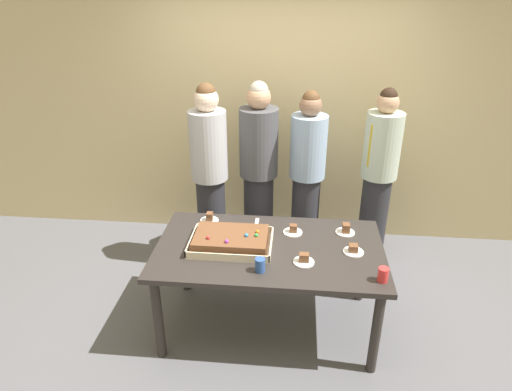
{
  "coord_description": "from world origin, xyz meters",
  "views": [
    {
      "loc": [
        0.17,
        -2.82,
        2.54
      ],
      "look_at": [
        -0.11,
        0.15,
        1.09
      ],
      "focal_mm": 31.46,
      "sensor_mm": 36.0,
      "label": 1
    }
  ],
  "objects_px": {
    "plated_slice_center_front": "(210,219)",
    "drink_cup_middle": "(383,275)",
    "drink_cup_nearest": "(260,265)",
    "person_left_edge_reaching": "(259,171)",
    "party_table": "(269,257)",
    "plated_slice_near_right": "(346,230)",
    "plated_slice_near_left": "(304,260)",
    "cake_server_utensil": "(256,224)",
    "sheet_cake": "(231,240)",
    "plated_slice_far_left": "(353,250)",
    "person_serving_front": "(378,176)",
    "person_striped_tie_right": "(307,177)",
    "plated_slice_far_right": "(293,231)",
    "person_green_shirt_behind": "(210,175)"
  },
  "relations": [
    {
      "from": "drink_cup_nearest",
      "to": "person_green_shirt_behind",
      "type": "height_order",
      "value": "person_green_shirt_behind"
    },
    {
      "from": "party_table",
      "to": "plated_slice_far_left",
      "type": "distance_m",
      "value": 0.62
    },
    {
      "from": "sheet_cake",
      "to": "plated_slice_center_front",
      "type": "distance_m",
      "value": 0.43
    },
    {
      "from": "plated_slice_near_right",
      "to": "person_green_shirt_behind",
      "type": "distance_m",
      "value": 1.34
    },
    {
      "from": "plated_slice_near_left",
      "to": "drink_cup_middle",
      "type": "height_order",
      "value": "drink_cup_middle"
    },
    {
      "from": "plated_slice_far_right",
      "to": "drink_cup_nearest",
      "type": "bearing_deg",
      "value": -111.62
    },
    {
      "from": "plated_slice_near_left",
      "to": "cake_server_utensil",
      "type": "distance_m",
      "value": 0.63
    },
    {
      "from": "plated_slice_far_left",
      "to": "party_table",
      "type": "bearing_deg",
      "value": 178.94
    },
    {
      "from": "drink_cup_nearest",
      "to": "person_serving_front",
      "type": "xyz_separation_m",
      "value": [
        0.98,
        1.4,
        0.1
      ]
    },
    {
      "from": "plated_slice_near_right",
      "to": "cake_server_utensil",
      "type": "distance_m",
      "value": 0.71
    },
    {
      "from": "plated_slice_far_right",
      "to": "drink_cup_middle",
      "type": "xyz_separation_m",
      "value": [
        0.6,
        -0.57,
        0.03
      ]
    },
    {
      "from": "drink_cup_middle",
      "to": "person_left_edge_reaching",
      "type": "xyz_separation_m",
      "value": [
        -0.95,
        1.4,
        0.12
      ]
    },
    {
      "from": "person_striped_tie_right",
      "to": "cake_server_utensil",
      "type": "bearing_deg",
      "value": -1.33
    },
    {
      "from": "sheet_cake",
      "to": "plated_slice_far_left",
      "type": "bearing_deg",
      "value": -0.3
    },
    {
      "from": "person_left_edge_reaching",
      "to": "plated_slice_near_right",
      "type": "bearing_deg",
      "value": 49.56
    },
    {
      "from": "person_left_edge_reaching",
      "to": "plated_slice_center_front",
      "type": "bearing_deg",
      "value": -19.88
    },
    {
      "from": "drink_cup_nearest",
      "to": "person_left_edge_reaching",
      "type": "xyz_separation_m",
      "value": [
        -0.13,
        1.36,
        0.12
      ]
    },
    {
      "from": "person_serving_front",
      "to": "plated_slice_center_front",
      "type": "bearing_deg",
      "value": -14.9
    },
    {
      "from": "person_serving_front",
      "to": "person_green_shirt_behind",
      "type": "distance_m",
      "value": 1.56
    },
    {
      "from": "drink_cup_middle",
      "to": "person_green_shirt_behind",
      "type": "xyz_separation_m",
      "value": [
        -1.38,
        1.2,
        0.14
      ]
    },
    {
      "from": "party_table",
      "to": "plated_slice_center_front",
      "type": "xyz_separation_m",
      "value": [
        -0.52,
        0.35,
        0.11
      ]
    },
    {
      "from": "drink_cup_nearest",
      "to": "plated_slice_far_right",
      "type": "bearing_deg",
      "value": 68.38
    },
    {
      "from": "plated_slice_far_right",
      "to": "person_serving_front",
      "type": "height_order",
      "value": "person_serving_front"
    },
    {
      "from": "person_serving_front",
      "to": "plated_slice_near_left",
      "type": "bearing_deg",
      "value": 19.72
    },
    {
      "from": "sheet_cake",
      "to": "person_striped_tie_right",
      "type": "distance_m",
      "value": 1.19
    },
    {
      "from": "drink_cup_middle",
      "to": "cake_server_utensil",
      "type": "distance_m",
      "value": 1.12
    },
    {
      "from": "sheet_cake",
      "to": "person_green_shirt_behind",
      "type": "height_order",
      "value": "person_green_shirt_behind"
    },
    {
      "from": "drink_cup_nearest",
      "to": "person_green_shirt_behind",
      "type": "distance_m",
      "value": 1.31
    },
    {
      "from": "plated_slice_far_left",
      "to": "person_left_edge_reaching",
      "type": "height_order",
      "value": "person_left_edge_reaching"
    },
    {
      "from": "party_table",
      "to": "person_green_shirt_behind",
      "type": "bearing_deg",
      "value": 125.01
    },
    {
      "from": "plated_slice_center_front",
      "to": "drink_cup_nearest",
      "type": "xyz_separation_m",
      "value": [
        0.47,
        -0.66,
        0.03
      ]
    },
    {
      "from": "plated_slice_far_left",
      "to": "drink_cup_nearest",
      "type": "height_order",
      "value": "drink_cup_nearest"
    },
    {
      "from": "plated_slice_near_left",
      "to": "person_striped_tie_right",
      "type": "relative_size",
      "value": 0.09
    },
    {
      "from": "plated_slice_near_right",
      "to": "person_left_edge_reaching",
      "type": "bearing_deg",
      "value": 133.7
    },
    {
      "from": "drink_cup_nearest",
      "to": "person_striped_tie_right",
      "type": "height_order",
      "value": "person_striped_tie_right"
    },
    {
      "from": "plated_slice_far_left",
      "to": "person_serving_front",
      "type": "height_order",
      "value": "person_serving_front"
    },
    {
      "from": "plated_slice_far_right",
      "to": "person_serving_front",
      "type": "distance_m",
      "value": 1.16
    },
    {
      "from": "plated_slice_far_left",
      "to": "plated_slice_far_right",
      "type": "height_order",
      "value": "plated_slice_far_right"
    },
    {
      "from": "plated_slice_far_right",
      "to": "drink_cup_middle",
      "type": "relative_size",
      "value": 1.5
    },
    {
      "from": "plated_slice_near_right",
      "to": "drink_cup_middle",
      "type": "bearing_deg",
      "value": -72.55
    },
    {
      "from": "plated_slice_far_left",
      "to": "person_green_shirt_behind",
      "type": "relative_size",
      "value": 0.09
    },
    {
      "from": "plated_slice_center_front",
      "to": "drink_cup_middle",
      "type": "distance_m",
      "value": 1.46
    },
    {
      "from": "party_table",
      "to": "drink_cup_middle",
      "type": "height_order",
      "value": "drink_cup_middle"
    },
    {
      "from": "sheet_cake",
      "to": "drink_cup_nearest",
      "type": "height_order",
      "value": "sheet_cake"
    },
    {
      "from": "person_striped_tie_right",
      "to": "plated_slice_near_left",
      "type": "bearing_deg",
      "value": 27.19
    },
    {
      "from": "drink_cup_middle",
      "to": "person_left_edge_reaching",
      "type": "bearing_deg",
      "value": 124.13
    },
    {
      "from": "drink_cup_middle",
      "to": "drink_cup_nearest",
      "type": "bearing_deg",
      "value": 177.71
    },
    {
      "from": "cake_server_utensil",
      "to": "drink_cup_middle",
      "type": "bearing_deg",
      "value": -36.52
    },
    {
      "from": "plated_slice_far_right",
      "to": "person_left_edge_reaching",
      "type": "relative_size",
      "value": 0.09
    },
    {
      "from": "party_table",
      "to": "cake_server_utensil",
      "type": "height_order",
      "value": "cake_server_utensil"
    }
  ]
}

